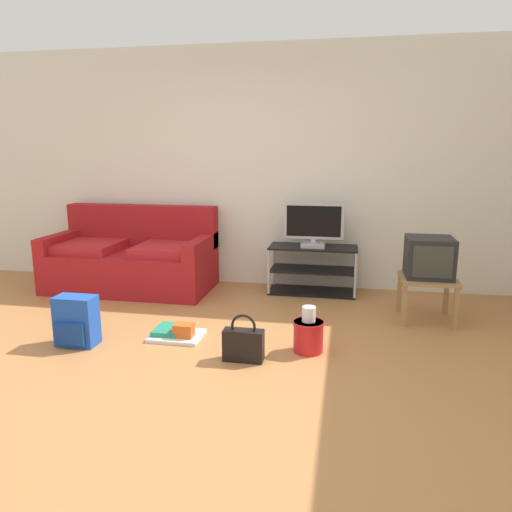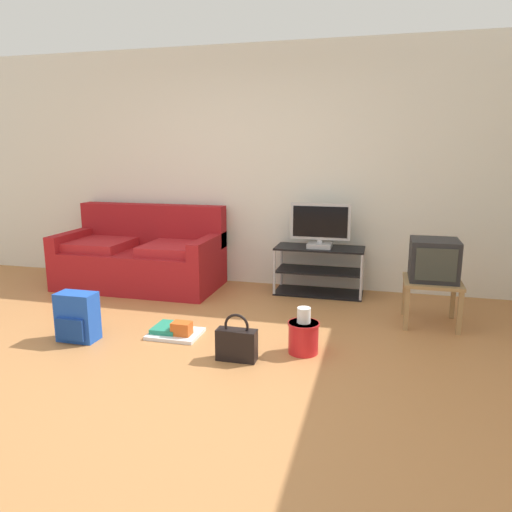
{
  "view_description": "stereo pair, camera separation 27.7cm",
  "coord_description": "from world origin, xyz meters",
  "px_view_note": "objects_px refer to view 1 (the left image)",
  "views": [
    {
      "loc": [
        1.15,
        -3.09,
        1.55
      ],
      "look_at": [
        0.37,
        1.02,
        0.64
      ],
      "focal_mm": 33.96,
      "sensor_mm": 36.0,
      "label": 1
    },
    {
      "loc": [
        1.42,
        -3.02,
        1.55
      ],
      "look_at": [
        0.37,
        1.02,
        0.64
      ],
      "focal_mm": 33.96,
      "sensor_mm": 36.0,
      "label": 2
    }
  ],
  "objects_px": {
    "backpack": "(76,321)",
    "floor_tray": "(176,333)",
    "couch": "(133,259)",
    "cleaning_bucket": "(308,333)",
    "side_table": "(427,284)",
    "handbag": "(243,344)",
    "flat_tv": "(314,225)",
    "crt_tv": "(429,257)",
    "tv_stand": "(313,270)"
  },
  "relations": [
    {
      "from": "flat_tv",
      "to": "handbag",
      "type": "distance_m",
      "value": 2.02
    },
    {
      "from": "couch",
      "to": "crt_tv",
      "type": "distance_m",
      "value": 3.19
    },
    {
      "from": "handbag",
      "to": "cleaning_bucket",
      "type": "distance_m",
      "value": 0.53
    },
    {
      "from": "handbag",
      "to": "flat_tv",
      "type": "bearing_deg",
      "value": 78.78
    },
    {
      "from": "backpack",
      "to": "side_table",
      "type": "bearing_deg",
      "value": 44.53
    },
    {
      "from": "crt_tv",
      "to": "cleaning_bucket",
      "type": "xyz_separation_m",
      "value": [
        -1.01,
        -0.95,
        -0.45
      ]
    },
    {
      "from": "flat_tv",
      "to": "cleaning_bucket",
      "type": "height_order",
      "value": "flat_tv"
    },
    {
      "from": "couch",
      "to": "tv_stand",
      "type": "height_order",
      "value": "couch"
    },
    {
      "from": "couch",
      "to": "backpack",
      "type": "bearing_deg",
      "value": -80.65
    },
    {
      "from": "floor_tray",
      "to": "backpack",
      "type": "bearing_deg",
      "value": -158.14
    },
    {
      "from": "couch",
      "to": "side_table",
      "type": "distance_m",
      "value": 3.19
    },
    {
      "from": "tv_stand",
      "to": "handbag",
      "type": "bearing_deg",
      "value": -101.09
    },
    {
      "from": "backpack",
      "to": "floor_tray",
      "type": "height_order",
      "value": "backpack"
    },
    {
      "from": "couch",
      "to": "backpack",
      "type": "relative_size",
      "value": 4.45
    },
    {
      "from": "backpack",
      "to": "flat_tv",
      "type": "bearing_deg",
      "value": 68.84
    },
    {
      "from": "couch",
      "to": "crt_tv",
      "type": "relative_size",
      "value": 4.39
    },
    {
      "from": "couch",
      "to": "floor_tray",
      "type": "relative_size",
      "value": 4.21
    },
    {
      "from": "crt_tv",
      "to": "side_table",
      "type": "bearing_deg",
      "value": -90.0
    },
    {
      "from": "side_table",
      "to": "crt_tv",
      "type": "height_order",
      "value": "crt_tv"
    },
    {
      "from": "flat_tv",
      "to": "backpack",
      "type": "xyz_separation_m",
      "value": [
        -1.77,
        -1.83,
        -0.56
      ]
    },
    {
      "from": "couch",
      "to": "cleaning_bucket",
      "type": "distance_m",
      "value": 2.58
    },
    {
      "from": "tv_stand",
      "to": "backpack",
      "type": "distance_m",
      "value": 2.56
    },
    {
      "from": "tv_stand",
      "to": "handbag",
      "type": "xyz_separation_m",
      "value": [
        -0.37,
        -1.9,
        -0.13
      ]
    },
    {
      "from": "crt_tv",
      "to": "floor_tray",
      "type": "bearing_deg",
      "value": -157.91
    },
    {
      "from": "crt_tv",
      "to": "floor_tray",
      "type": "distance_m",
      "value": 2.37
    },
    {
      "from": "backpack",
      "to": "handbag",
      "type": "relative_size",
      "value": 1.11
    },
    {
      "from": "couch",
      "to": "crt_tv",
      "type": "bearing_deg",
      "value": -9.1
    },
    {
      "from": "backpack",
      "to": "cleaning_bucket",
      "type": "height_order",
      "value": "backpack"
    },
    {
      "from": "flat_tv",
      "to": "crt_tv",
      "type": "bearing_deg",
      "value": -31.32
    },
    {
      "from": "side_table",
      "to": "cleaning_bucket",
      "type": "xyz_separation_m",
      "value": [
        -1.01,
        -0.93,
        -0.2
      ]
    },
    {
      "from": "backpack",
      "to": "floor_tray",
      "type": "relative_size",
      "value": 0.95
    },
    {
      "from": "side_table",
      "to": "handbag",
      "type": "xyz_separation_m",
      "value": [
        -1.48,
        -1.19,
        -0.22
      ]
    },
    {
      "from": "crt_tv",
      "to": "floor_tray",
      "type": "relative_size",
      "value": 0.96
    },
    {
      "from": "crt_tv",
      "to": "backpack",
      "type": "bearing_deg",
      "value": -157.97
    },
    {
      "from": "couch",
      "to": "side_table",
      "type": "relative_size",
      "value": 3.66
    },
    {
      "from": "backpack",
      "to": "cleaning_bucket",
      "type": "xyz_separation_m",
      "value": [
        1.86,
        0.21,
        -0.05
      ]
    },
    {
      "from": "side_table",
      "to": "tv_stand",
      "type": "bearing_deg",
      "value": 147.24
    },
    {
      "from": "tv_stand",
      "to": "handbag",
      "type": "relative_size",
      "value": 2.61
    },
    {
      "from": "side_table",
      "to": "floor_tray",
      "type": "height_order",
      "value": "side_table"
    },
    {
      "from": "side_table",
      "to": "crt_tv",
      "type": "relative_size",
      "value": 1.2
    },
    {
      "from": "backpack",
      "to": "couch",
      "type": "bearing_deg",
      "value": 122.12
    },
    {
      "from": "flat_tv",
      "to": "floor_tray",
      "type": "distance_m",
      "value": 1.99
    },
    {
      "from": "handbag",
      "to": "cleaning_bucket",
      "type": "height_order",
      "value": "cleaning_bucket"
    },
    {
      "from": "floor_tray",
      "to": "side_table",
      "type": "bearing_deg",
      "value": 21.71
    },
    {
      "from": "couch",
      "to": "tv_stand",
      "type": "relative_size",
      "value": 1.9
    },
    {
      "from": "side_table",
      "to": "crt_tv",
      "type": "bearing_deg",
      "value": 90.0
    },
    {
      "from": "crt_tv",
      "to": "floor_tray",
      "type": "xyz_separation_m",
      "value": [
        -2.13,
        -0.87,
        -0.56
      ]
    },
    {
      "from": "side_table",
      "to": "backpack",
      "type": "bearing_deg",
      "value": -158.25
    },
    {
      "from": "flat_tv",
      "to": "side_table",
      "type": "xyz_separation_m",
      "value": [
        1.1,
        -0.69,
        -0.41
      ]
    },
    {
      "from": "tv_stand",
      "to": "cleaning_bucket",
      "type": "bearing_deg",
      "value": -86.83
    }
  ]
}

